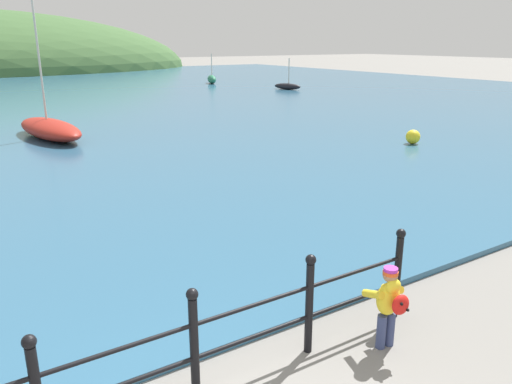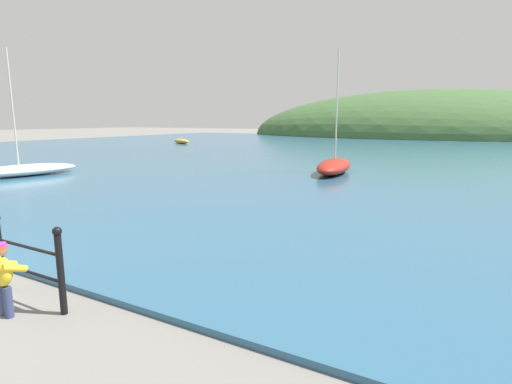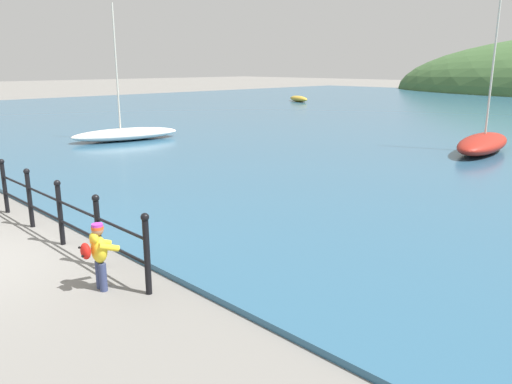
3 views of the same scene
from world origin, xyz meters
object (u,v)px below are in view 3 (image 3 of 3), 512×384
at_px(boat_blue_hull, 483,143).
at_px(boat_green_fishing, 299,99).
at_px(boat_far_right, 126,134).
at_px(child_in_coat, 98,251).

bearing_deg(boat_blue_hull, boat_green_fishing, 145.32).
bearing_deg(boat_far_right, boat_blue_hull, 32.69).
bearing_deg(boat_green_fishing, child_in_coat, -53.59).
bearing_deg(boat_blue_hull, boat_far_right, -147.31).
distance_m(child_in_coat, boat_far_right, 14.68).
xyz_separation_m(boat_blue_hull, boat_far_right, (-11.83, -7.59, -0.08)).
bearing_deg(boat_far_right, child_in_coat, -31.75).
height_order(child_in_coat, boat_green_fishing, child_in_coat).
bearing_deg(boat_green_fishing, boat_far_right, -66.36).
bearing_deg(boat_green_fishing, boat_blue_hull, -34.68).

